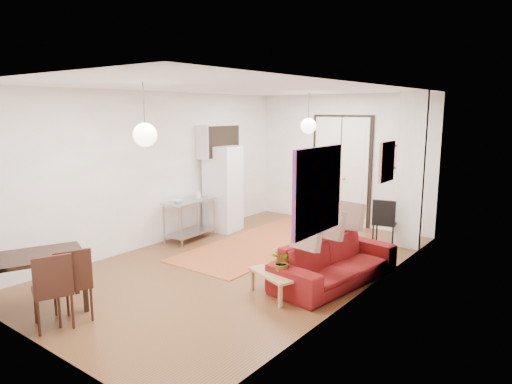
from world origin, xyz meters
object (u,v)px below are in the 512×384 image
Objects in this scene: sofa at (335,262)px; dining_chair_far at (59,281)px; kitchen_counter at (190,215)px; dining_table at (26,263)px; coffee_table at (276,276)px; fridge at (223,188)px; dining_chair_near at (78,275)px; black_side_chair at (387,218)px.

dining_chair_far reaches higher than sofa.
kitchen_counter reaches higher than dining_table.
dining_table reaches higher than coffee_table.
coffee_table is 3.77m from fridge.
dining_table is at bearing 149.65° from sofa.
coffee_table is 3.22m from kitchen_counter.
dining_chair_near is (1.34, -3.24, 0.03)m from kitchen_counter.
dining_chair_far is at bearing 59.58° from black_side_chair.
black_side_chair is at bearing 28.24° from kitchen_counter.
kitchen_counter reaches higher than coffee_table.
sofa is 2.34× the size of dining_chair_near.
dining_chair_far reaches higher than dining_table.
coffee_table is at bearing 46.54° from dining_table.
fridge is 3.42m from black_side_chair.
fridge is 1.97× the size of black_side_chair.
coffee_table is 0.95× the size of dining_chair_near.
fridge is 4.71m from dining_chair_far.
coffee_table is (-0.40, -0.97, -0.02)m from sofa.
dining_chair_far is at bearing 22.26° from dining_chair_near.
fridge reaches higher than dining_chair_near.
fridge reaches higher than dining_table.
sofa is at bearing 67.50° from coffee_table.
sofa is 3.60m from dining_chair_near.
dining_chair_far is (-1.62, -2.25, 0.24)m from coffee_table.
coffee_table is 2.78m from dining_chair_far.
dining_chair_near is at bearing -71.76° from kitchen_counter.
dining_table is 0.62m from dining_chair_far.
kitchen_counter is at bearing 157.08° from coffee_table.
kitchen_counter is at bearing -135.29° from dining_chair_near.
black_side_chair is (-0.13, 2.33, 0.22)m from sofa.
coffee_table is at bearing -27.13° from kitchen_counter.
black_side_chair is (0.27, 3.30, 0.24)m from coffee_table.
coffee_table is at bearing 73.66° from black_side_chair.
dining_chair_near is 5.63m from black_side_chair.
dining_chair_far reaches higher than black_side_chair.
dining_table is 1.69× the size of black_side_chair.
black_side_chair is at bearing 10.49° from fridge.
fridge reaches higher than sofa.
dining_chair_far is at bearing 155.89° from sofa.
dining_chair_near and dining_chair_far have the same top height.
dining_table is 1.66× the size of dining_chair_near.
coffee_table is at bearing 165.50° from sofa.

